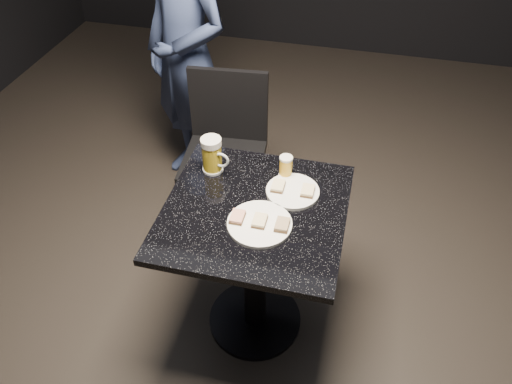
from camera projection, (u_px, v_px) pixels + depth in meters
floor at (255, 320)px, 2.42m from camera, size 6.00×6.00×0.00m
plate_large at (260, 224)px, 1.85m from camera, size 0.24×0.24×0.01m
plate_small at (293, 191)px, 1.98m from camera, size 0.21×0.21×0.01m
patron at (187, 57)px, 2.69m from camera, size 0.72×0.66×1.66m
table at (255, 251)px, 2.08m from camera, size 0.70×0.70×0.75m
beer_mug at (212, 155)px, 2.04m from camera, size 0.12×0.09×0.16m
beer_tumbler at (286, 167)px, 2.03m from camera, size 0.06×0.06×0.10m
chair at (226, 145)px, 2.64m from camera, size 0.45×0.45×0.88m
canapes_on_plate_large at (260, 221)px, 1.84m from camera, size 0.22×0.07×0.02m
canapes_on_plate_small at (293, 188)px, 1.97m from camera, size 0.17×0.07×0.02m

